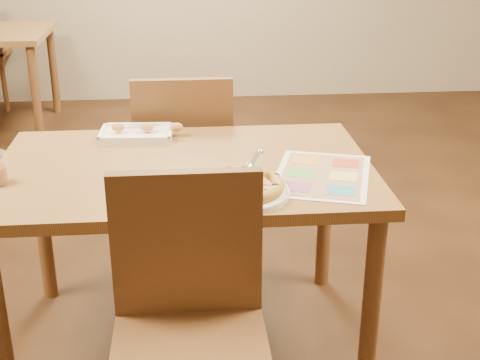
{
  "coord_description": "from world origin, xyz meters",
  "views": [
    {
      "loc": [
        0.0,
        -2.17,
        1.56
      ],
      "look_at": [
        0.17,
        -0.27,
        0.77
      ],
      "focal_mm": 50.0,
      "sensor_mm": 36.0,
      "label": 1
    }
  ],
  "objects": [
    {
      "name": "pizza",
      "position": [
        0.18,
        -0.27,
        0.75
      ],
      "size": [
        0.26,
        0.26,
        0.04
      ],
      "rotation": [
        0.0,
        0.0,
        -0.17
      ],
      "color": "gold",
      "rests_on": "plate"
    },
    {
      "name": "chair_near",
      "position": [
        0.0,
        -0.6,
        0.57
      ],
      "size": [
        0.42,
        0.42,
        0.47
      ],
      "color": "brown",
      "rests_on": "ground"
    },
    {
      "name": "appetizer_tray",
      "position": [
        -0.17,
        0.33,
        0.73
      ],
      "size": [
        0.33,
        0.21,
        0.05
      ],
      "rotation": [
        0.0,
        0.0,
        -0.06
      ],
      "color": "white",
      "rests_on": "dining_table"
    },
    {
      "name": "pizza_cutter",
      "position": [
        0.21,
        -0.24,
        0.8
      ],
      "size": [
        0.08,
        0.12,
        0.08
      ],
      "rotation": [
        0.0,
        0.0,
        1.05
      ],
      "color": "silver",
      "rests_on": "pizza"
    },
    {
      "name": "dining_table",
      "position": [
        0.0,
        0.0,
        0.63
      ],
      "size": [
        1.3,
        0.85,
        0.72
      ],
      "color": "olive",
      "rests_on": "ground"
    },
    {
      "name": "chair_far",
      "position": [
        -0.0,
        0.6,
        0.57
      ],
      "size": [
        0.42,
        0.42,
        0.47
      ],
      "rotation": [
        0.0,
        0.0,
        3.14
      ],
      "color": "brown",
      "rests_on": "ground"
    },
    {
      "name": "menu",
      "position": [
        0.46,
        -0.14,
        0.72
      ],
      "size": [
        0.42,
        0.5,
        0.0
      ],
      "primitive_type": "cube",
      "rotation": [
        0.0,
        0.0,
        -0.3
      ],
      "color": "white",
      "rests_on": "dining_table"
    },
    {
      "name": "plate",
      "position": [
        0.17,
        -0.27,
        0.73
      ],
      "size": [
        0.33,
        0.33,
        0.02
      ],
      "primitive_type": "cylinder",
      "rotation": [
        0.0,
        0.0,
        0.08
      ],
      "color": "white",
      "rests_on": "dining_table"
    }
  ]
}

